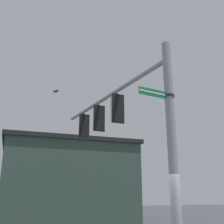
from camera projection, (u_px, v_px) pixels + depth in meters
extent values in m
cylinder|color=gray|center=(172.00, 146.00, 7.99)|extent=(0.28, 0.28, 6.62)
cylinder|color=gray|center=(106.00, 98.00, 12.21)|extent=(0.71, 8.20, 0.17)
cylinder|color=black|center=(116.00, 95.00, 11.42)|extent=(0.08, 0.08, 0.18)
cube|color=tan|center=(116.00, 110.00, 11.24)|extent=(0.36, 0.30, 1.05)
sphere|color=#590F0F|center=(114.00, 103.00, 11.51)|extent=(0.22, 0.22, 0.22)
cube|color=tan|center=(114.00, 101.00, 11.55)|extent=(0.24, 0.20, 0.03)
sphere|color=yellow|center=(114.00, 111.00, 11.41)|extent=(0.22, 0.22, 0.22)
cube|color=tan|center=(114.00, 109.00, 11.45)|extent=(0.24, 0.20, 0.03)
sphere|color=#0F4C19|center=(114.00, 119.00, 11.31)|extent=(0.22, 0.22, 0.22)
cube|color=tan|center=(114.00, 117.00, 11.35)|extent=(0.24, 0.20, 0.03)
cube|color=black|center=(118.00, 108.00, 11.10)|extent=(0.54, 0.03, 1.22)
cylinder|color=black|center=(98.00, 106.00, 12.83)|extent=(0.08, 0.08, 0.18)
cube|color=tan|center=(98.00, 119.00, 12.66)|extent=(0.36, 0.30, 1.05)
sphere|color=#590F0F|center=(96.00, 113.00, 12.92)|extent=(0.22, 0.22, 0.22)
cube|color=tan|center=(96.00, 111.00, 12.97)|extent=(0.24, 0.20, 0.03)
sphere|color=yellow|center=(96.00, 120.00, 12.82)|extent=(0.22, 0.22, 0.22)
cube|color=tan|center=(96.00, 118.00, 12.87)|extent=(0.24, 0.20, 0.03)
sphere|color=#0F4C19|center=(96.00, 127.00, 12.72)|extent=(0.22, 0.22, 0.22)
cube|color=tan|center=(96.00, 125.00, 12.77)|extent=(0.24, 0.20, 0.03)
cube|color=black|center=(99.00, 118.00, 12.51)|extent=(0.54, 0.03, 1.22)
cylinder|color=black|center=(83.00, 115.00, 14.25)|extent=(0.08, 0.08, 0.18)
cube|color=tan|center=(83.00, 127.00, 14.07)|extent=(0.36, 0.30, 1.05)
sphere|color=#590F0F|center=(82.00, 121.00, 14.33)|extent=(0.22, 0.22, 0.22)
cube|color=tan|center=(82.00, 119.00, 14.38)|extent=(0.24, 0.20, 0.03)
sphere|color=yellow|center=(82.00, 127.00, 14.23)|extent=(0.22, 0.22, 0.22)
cube|color=tan|center=(82.00, 126.00, 14.28)|extent=(0.24, 0.20, 0.03)
sphere|color=#0F4C19|center=(82.00, 134.00, 14.13)|extent=(0.22, 0.22, 0.22)
cube|color=tan|center=(82.00, 132.00, 14.18)|extent=(0.24, 0.20, 0.03)
cube|color=black|center=(84.00, 126.00, 13.92)|extent=(0.54, 0.03, 1.22)
cube|color=#147238|center=(152.00, 93.00, 8.12)|extent=(0.95, 0.09, 0.22)
cube|color=white|center=(153.00, 92.00, 8.11)|extent=(0.94, 0.07, 0.04)
cylinder|color=#262626|center=(169.00, 96.00, 8.42)|extent=(0.32, 0.32, 0.08)
ellipsoid|color=black|center=(56.00, 91.00, 16.22)|extent=(0.28, 0.24, 0.09)
cube|color=black|center=(56.00, 91.00, 16.23)|extent=(0.26, 0.32, 0.13)
cube|color=black|center=(56.00, 91.00, 16.21)|extent=(0.26, 0.32, 0.13)
cube|color=#33473D|center=(65.00, 183.00, 22.06)|extent=(10.24, 8.79, 5.64)
cube|color=maroon|center=(57.00, 182.00, 25.99)|extent=(8.66, 1.76, 0.30)
cube|color=black|center=(67.00, 146.00, 22.91)|extent=(10.65, 9.14, 0.30)
cylinder|color=#4C3823|center=(88.00, 195.00, 22.39)|extent=(0.39, 0.39, 3.89)
sphere|color=#28602D|center=(89.00, 158.00, 23.23)|extent=(2.88, 2.88, 2.88)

